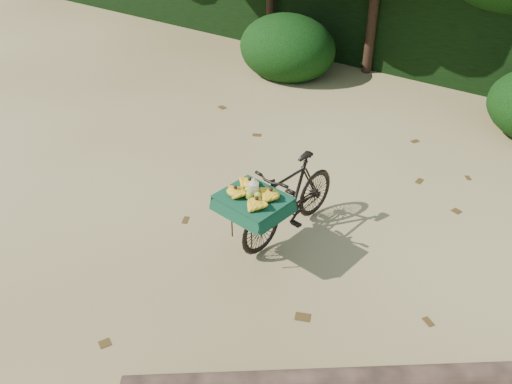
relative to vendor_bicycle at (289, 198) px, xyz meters
The scene contains 6 objects.
ground 0.60m from the vendor_bicycle, 23.72° to the right, with size 80.00×80.00×0.00m, color tan.
vendor_bicycle is the anchor object (origin of this frame).
fallen_log 2.21m from the vendor_bicycle, 45.97° to the right, with size 0.25×0.25×3.52m, color brown.
hedge_backdrop 6.18m from the vendor_bicycle, 86.95° to the left, with size 26.00×1.80×1.80m, color black.
bush_clumps 4.24m from the vendor_bicycle, 78.73° to the left, with size 8.80×1.70×0.90m, color black, non-canonical shape.
leaf_litter 0.77m from the vendor_bicycle, 57.02° to the left, with size 7.00×7.30×0.01m, color #452F12, non-canonical shape.
Camera 1 is at (2.23, -4.10, 3.84)m, focal length 38.00 mm.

